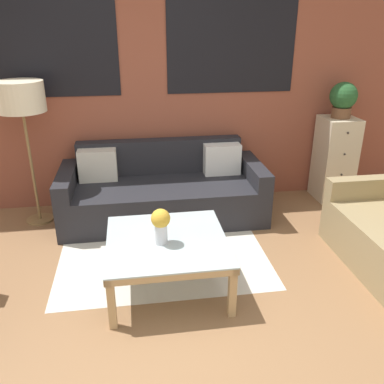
{
  "coord_description": "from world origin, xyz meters",
  "views": [
    {
      "loc": [
        -0.16,
        -2.09,
        2.0
      ],
      "look_at": [
        0.35,
        1.28,
        0.55
      ],
      "focal_mm": 38.0,
      "sensor_mm": 36.0,
      "label": 1
    }
  ],
  "objects_px": {
    "drawer_cabinet": "(334,159)",
    "flower_vase": "(161,223)",
    "coffee_table": "(167,246)",
    "potted_plant": "(343,98)",
    "couch_dark": "(163,192)",
    "floor_lamp": "(21,101)"
  },
  "relations": [
    {
      "from": "drawer_cabinet",
      "to": "flower_vase",
      "type": "distance_m",
      "value": 2.66
    },
    {
      "from": "coffee_table",
      "to": "flower_vase",
      "type": "bearing_deg",
      "value": -135.93
    },
    {
      "from": "drawer_cabinet",
      "to": "potted_plant",
      "type": "distance_m",
      "value": 0.7
    },
    {
      "from": "drawer_cabinet",
      "to": "potted_plant",
      "type": "height_order",
      "value": "potted_plant"
    },
    {
      "from": "drawer_cabinet",
      "to": "couch_dark",
      "type": "bearing_deg",
      "value": -174.25
    },
    {
      "from": "potted_plant",
      "to": "flower_vase",
      "type": "height_order",
      "value": "potted_plant"
    },
    {
      "from": "drawer_cabinet",
      "to": "potted_plant",
      "type": "xyz_separation_m",
      "value": [
        0.0,
        0.0,
        0.7
      ]
    },
    {
      "from": "potted_plant",
      "to": "flower_vase",
      "type": "distance_m",
      "value": 2.72
    },
    {
      "from": "coffee_table",
      "to": "potted_plant",
      "type": "relative_size",
      "value": 2.34
    },
    {
      "from": "drawer_cabinet",
      "to": "potted_plant",
      "type": "bearing_deg",
      "value": 90.0
    },
    {
      "from": "potted_plant",
      "to": "flower_vase",
      "type": "relative_size",
      "value": 1.41
    },
    {
      "from": "potted_plant",
      "to": "flower_vase",
      "type": "xyz_separation_m",
      "value": [
        -2.17,
        -1.54,
        -0.6
      ]
    },
    {
      "from": "drawer_cabinet",
      "to": "flower_vase",
      "type": "xyz_separation_m",
      "value": [
        -2.17,
        -1.54,
        0.11
      ]
    },
    {
      "from": "drawer_cabinet",
      "to": "potted_plant",
      "type": "relative_size",
      "value": 2.46
    },
    {
      "from": "couch_dark",
      "to": "drawer_cabinet",
      "type": "relative_size",
      "value": 2.19
    },
    {
      "from": "floor_lamp",
      "to": "flower_vase",
      "type": "xyz_separation_m",
      "value": [
        1.21,
        -1.42,
        -0.68
      ]
    },
    {
      "from": "couch_dark",
      "to": "potted_plant",
      "type": "xyz_separation_m",
      "value": [
        2.04,
        0.21,
        0.91
      ]
    },
    {
      "from": "floor_lamp",
      "to": "drawer_cabinet",
      "type": "distance_m",
      "value": 3.47
    },
    {
      "from": "potted_plant",
      "to": "drawer_cabinet",
      "type": "bearing_deg",
      "value": -90.0
    },
    {
      "from": "floor_lamp",
      "to": "potted_plant",
      "type": "xyz_separation_m",
      "value": [
        3.38,
        0.12,
        -0.09
      ]
    },
    {
      "from": "couch_dark",
      "to": "floor_lamp",
      "type": "relative_size",
      "value": 1.45
    },
    {
      "from": "couch_dark",
      "to": "coffee_table",
      "type": "relative_size",
      "value": 2.3
    }
  ]
}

